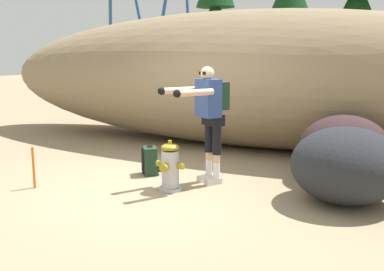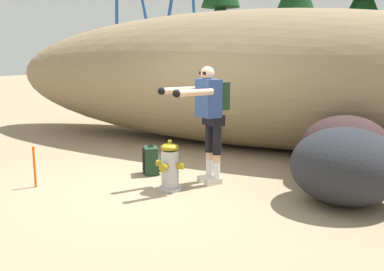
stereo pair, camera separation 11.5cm
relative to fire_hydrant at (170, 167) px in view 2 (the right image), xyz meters
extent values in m
cube|color=#998466|center=(-0.19, 0.12, -0.35)|extent=(56.00, 56.00, 0.04)
ellipsoid|color=#897556|center=(-0.19, 3.44, 1.06)|extent=(12.20, 3.20, 2.77)
cylinder|color=#B2B2B7|center=(0.00, 0.00, -0.31)|extent=(0.33, 0.33, 0.04)
cylinder|color=#B2B2B7|center=(0.00, 0.00, -0.02)|extent=(0.25, 0.25, 0.53)
ellipsoid|color=#9E8419|center=(0.00, 0.00, 0.29)|extent=(0.26, 0.26, 0.10)
cylinder|color=#9E8419|center=(0.00, 0.00, 0.37)|extent=(0.06, 0.06, 0.05)
cylinder|color=#9E8419|center=(-0.17, 0.00, 0.04)|extent=(0.09, 0.09, 0.09)
cylinder|color=#9E8419|center=(0.17, 0.00, 0.04)|extent=(0.09, 0.09, 0.09)
cylinder|color=#9E8419|center=(0.00, -0.16, 0.04)|extent=(0.11, 0.09, 0.11)
cube|color=beige|center=(0.44, 0.51, -0.28)|extent=(0.22, 0.27, 0.09)
cylinder|color=white|center=(0.47, 0.56, -0.12)|extent=(0.10, 0.10, 0.24)
cylinder|color=#DBAD89|center=(0.47, 0.56, 0.06)|extent=(0.10, 0.10, 0.12)
cylinder|color=black|center=(0.47, 0.56, 0.35)|extent=(0.13, 0.13, 0.45)
cube|color=beige|center=(0.27, 0.62, -0.28)|extent=(0.22, 0.27, 0.09)
cylinder|color=white|center=(0.30, 0.67, -0.12)|extent=(0.10, 0.10, 0.24)
cylinder|color=#DBAD89|center=(0.30, 0.67, 0.06)|extent=(0.10, 0.10, 0.12)
cylinder|color=black|center=(0.30, 0.67, 0.35)|extent=(0.13, 0.13, 0.45)
cube|color=black|center=(0.38, 0.62, 0.62)|extent=(0.38, 0.34, 0.16)
cube|color=#2D4784|center=(0.34, 0.54, 0.94)|extent=(0.43, 0.39, 0.54)
cube|color=#1E3823|center=(0.44, 0.71, 0.97)|extent=(0.32, 0.28, 0.40)
sphere|color=#DBAD89|center=(0.32, 0.52, 1.30)|extent=(0.20, 0.20, 0.20)
cube|color=black|center=(0.28, 0.45, 1.30)|extent=(0.14, 0.10, 0.04)
cylinder|color=#DBAD89|center=(0.33, 0.11, 1.06)|extent=(0.38, 0.54, 0.09)
sphere|color=black|center=(0.18, -0.12, 1.06)|extent=(0.11, 0.11, 0.11)
cylinder|color=#DBAD89|center=(-0.05, 0.34, 1.06)|extent=(0.38, 0.54, 0.09)
sphere|color=black|center=(-0.19, 0.11, 1.06)|extent=(0.11, 0.11, 0.11)
cube|color=#1E3823|center=(-0.69, 0.58, -0.11)|extent=(0.34, 0.36, 0.44)
cube|color=#1E3823|center=(-0.59, 0.65, -0.17)|extent=(0.17, 0.20, 0.20)
torus|color=black|center=(-0.69, 0.58, 0.13)|extent=(0.10, 0.10, 0.02)
cube|color=black|center=(-0.83, 0.57, -0.11)|extent=(0.05, 0.06, 0.37)
cube|color=black|center=(-0.73, 0.44, -0.11)|extent=(0.05, 0.06, 0.37)
ellipsoid|color=#25262B|center=(2.27, 0.57, 0.17)|extent=(1.71, 1.72, 0.98)
ellipsoid|color=#362324|center=(2.12, 1.54, 0.18)|extent=(1.46, 1.41, 1.01)
cylinder|color=#47331E|center=(-3.19, 8.91, 0.45)|extent=(0.24, 0.24, 1.56)
cone|color=#143D19|center=(-3.19, 8.91, 2.35)|extent=(2.03, 2.03, 2.25)
cylinder|color=#47331E|center=(-1.02, 10.35, 0.33)|extent=(0.27, 0.27, 1.31)
cone|color=#143D19|center=(-1.02, 10.35, 2.08)|extent=(2.26, 2.26, 2.19)
cylinder|color=#47331E|center=(1.15, 10.61, 0.22)|extent=(0.35, 0.35, 1.09)
cone|color=#143D19|center=(1.15, 10.61, 2.37)|extent=(2.89, 2.89, 3.23)
cylinder|color=#285193|center=(-7.64, 15.72, 2.71)|extent=(1.03, 1.03, 6.10)
cylinder|color=#285193|center=(-10.52, 15.72, 2.71)|extent=(1.03, 1.03, 6.10)
cylinder|color=#285193|center=(-7.64, 12.84, 2.71)|extent=(1.03, 1.03, 6.10)
cylinder|color=#285193|center=(-10.52, 12.84, 2.71)|extent=(1.03, 1.03, 6.10)
torus|color=#285193|center=(-9.08, 14.28, 2.71)|extent=(3.10, 3.10, 0.10)
cylinder|color=#E55914|center=(-1.80, -0.78, -0.03)|extent=(0.04, 0.04, 0.60)
camera|label=1|loc=(2.91, -5.18, 1.58)|focal=40.91mm
camera|label=2|loc=(3.01, -5.13, 1.58)|focal=40.91mm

